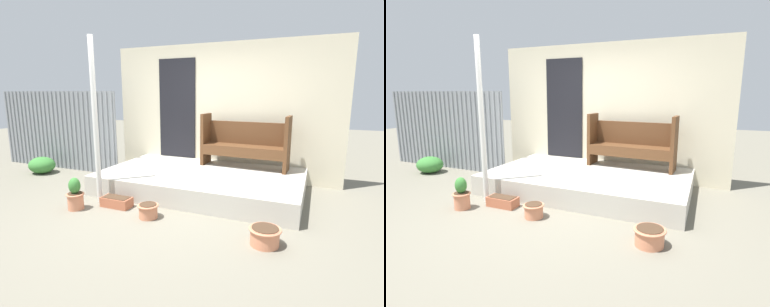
% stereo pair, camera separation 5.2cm
% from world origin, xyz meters
% --- Properties ---
extents(ground_plane, '(24.00, 24.00, 0.00)m').
position_xyz_m(ground_plane, '(0.00, 0.00, 0.00)').
color(ground_plane, '#706B5B').
extents(porch_slab, '(3.34, 1.97, 0.33)m').
position_xyz_m(porch_slab, '(0.17, 0.99, 0.17)').
color(porch_slab, '#B7B2A5').
rests_on(porch_slab, ground_plane).
extents(house_wall, '(4.54, 0.08, 2.60)m').
position_xyz_m(house_wall, '(0.13, 2.00, 1.30)').
color(house_wall, beige).
rests_on(house_wall, ground_plane).
extents(fence_corrugated, '(3.19, 0.05, 1.70)m').
position_xyz_m(fence_corrugated, '(-3.37, 1.25, 0.85)').
color(fence_corrugated, gray).
rests_on(fence_corrugated, ground_plane).
extents(support_post, '(0.08, 0.08, 2.46)m').
position_xyz_m(support_post, '(-1.09, -0.12, 1.23)').
color(support_post, silver).
rests_on(support_post, ground_plane).
extents(bench, '(1.58, 0.48, 0.95)m').
position_xyz_m(bench, '(0.76, 1.63, 0.80)').
color(bench, '#54331C').
rests_on(bench, porch_slab).
extents(flower_pot_left, '(0.26, 0.26, 0.47)m').
position_xyz_m(flower_pot_left, '(-1.20, -0.52, 0.21)').
color(flower_pot_left, tan).
rests_on(flower_pot_left, ground_plane).
extents(flower_pot_middle, '(0.29, 0.29, 0.19)m').
position_xyz_m(flower_pot_middle, '(-0.07, -0.38, 0.11)').
color(flower_pot_middle, tan).
rests_on(flower_pot_middle, ground_plane).
extents(flower_pot_right, '(0.36, 0.36, 0.21)m').
position_xyz_m(flower_pot_right, '(1.51, -0.52, 0.11)').
color(flower_pot_right, tan).
rests_on(flower_pot_right, ground_plane).
extents(planter_box_rect, '(0.45, 0.22, 0.15)m').
position_xyz_m(planter_box_rect, '(-0.71, -0.21, 0.07)').
color(planter_box_rect, '#B26042').
rests_on(planter_box_rect, ground_plane).
extents(shrub_by_fence, '(0.55, 0.50, 0.34)m').
position_xyz_m(shrub_by_fence, '(-3.34, 0.76, 0.17)').
color(shrub_by_fence, '#387A33').
rests_on(shrub_by_fence, ground_plane).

